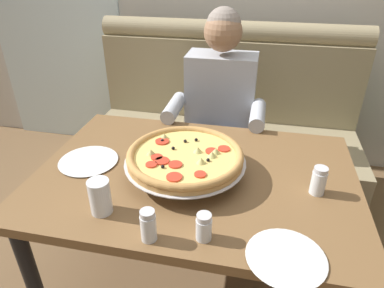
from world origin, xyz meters
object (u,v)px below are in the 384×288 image
object	(u,v)px
plate_near_left	(286,256)
plate_near_right	(88,160)
booth_bench	(222,138)
shaker_parmesan	(148,227)
shaker_pepper_flakes	(204,228)
diner_main	(218,112)
shaker_oregano	(318,182)
drinking_glass	(100,199)
pizza	(185,157)
dining_table	(195,189)

from	to	relation	value
plate_near_left	plate_near_right	bearing A→B (deg)	155.73
booth_bench	plate_near_right	bearing A→B (deg)	-116.86
shaker_parmesan	shaker_pepper_flakes	bearing A→B (deg)	12.91
diner_main	shaker_pepper_flakes	distance (m)	1.02
shaker_parmesan	shaker_oregano	bearing A→B (deg)	33.35
shaker_oregano	shaker_parmesan	size ratio (longest dim) A/B	1.00
shaker_oregano	shaker_parmesan	bearing A→B (deg)	-146.65
shaker_parmesan	drinking_glass	distance (m)	0.22
pizza	shaker_pepper_flakes	size ratio (longest dim) A/B	5.07
diner_main	drinking_glass	xyz separation A→B (m)	(-0.27, -0.96, 0.07)
shaker_pepper_flakes	shaker_parmesan	distance (m)	0.18
dining_table	plate_near_left	world-z (taller)	plate_near_left
pizza	plate_near_right	distance (m)	0.44
drinking_glass	plate_near_left	bearing A→B (deg)	-7.60
pizza	shaker_oregano	world-z (taller)	pizza
booth_bench	shaker_oregano	size ratio (longest dim) A/B	15.57
dining_table	shaker_pepper_flakes	bearing A→B (deg)	-74.17
diner_main	pizza	size ratio (longest dim) A/B	2.60
pizza	plate_near_left	world-z (taller)	pizza
plate_near_left	drinking_glass	size ratio (longest dim) A/B	1.88
diner_main	plate_near_left	size ratio (longest dim) A/B	5.23
diner_main	shaker_oregano	distance (m)	0.84
pizza	shaker_oregano	size ratio (longest dim) A/B	4.31
diner_main	plate_near_left	xyz separation A→B (m)	(0.36, -1.04, 0.03)
shaker_oregano	plate_near_left	distance (m)	0.38
dining_table	shaker_oregano	size ratio (longest dim) A/B	11.57
shaker_oregano	plate_near_right	bearing A→B (deg)	178.72
shaker_pepper_flakes	drinking_glass	world-z (taller)	drinking_glass
dining_table	pizza	bearing A→B (deg)	-156.30
diner_main	drinking_glass	bearing A→B (deg)	-105.88
booth_bench	plate_near_left	world-z (taller)	booth_bench
shaker_parmesan	plate_near_right	xyz separation A→B (m)	(-0.40, 0.38, -0.04)
shaker_pepper_flakes	plate_near_left	xyz separation A→B (m)	(0.26, -0.03, -0.03)
booth_bench	shaker_pepper_flakes	size ratio (longest dim) A/B	18.31
shaker_parmesan	booth_bench	bearing A→B (deg)	86.97
plate_near_right	shaker_oregano	bearing A→B (deg)	-1.28
booth_bench	shaker_oregano	distance (m)	1.13
shaker_parmesan	plate_near_left	bearing A→B (deg)	0.98
pizza	drinking_glass	xyz separation A→B (m)	(-0.24, -0.29, -0.03)
shaker_pepper_flakes	drinking_glass	xyz separation A→B (m)	(-0.38, 0.05, 0.02)
plate_near_right	dining_table	bearing A→B (deg)	1.49
diner_main	shaker_oregano	world-z (taller)	diner_main
diner_main	plate_near_right	xyz separation A→B (m)	(-0.47, -0.67, 0.03)
plate_near_left	plate_near_right	size ratio (longest dim) A/B	0.95
shaker_pepper_flakes	drinking_glass	bearing A→B (deg)	172.01
diner_main	pizza	world-z (taller)	diner_main
shaker_parmesan	plate_near_right	size ratio (longest dim) A/B	0.45
dining_table	pizza	size ratio (longest dim) A/B	2.68
pizza	shaker_parmesan	world-z (taller)	pizza
dining_table	shaker_oregano	xyz separation A→B (m)	(0.48, -0.03, 0.13)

